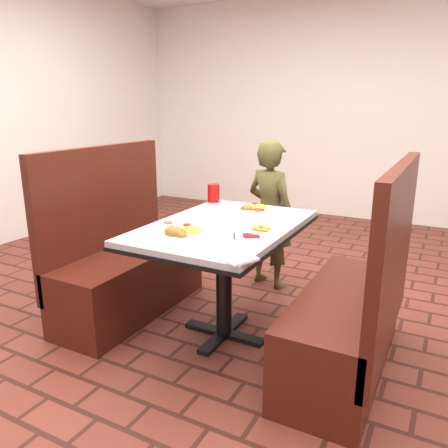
{
  "coord_description": "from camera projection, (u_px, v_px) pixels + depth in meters",
  "views": [
    {
      "loc": [
        1.19,
        -2.25,
        1.45
      ],
      "look_at": [
        0.0,
        0.0,
        0.75
      ],
      "focal_mm": 35.0,
      "sensor_mm": 36.0,
      "label": 1
    }
  ],
  "objects": [
    {
      "name": "room",
      "position": [
        224.0,
        14.0,
        2.33
      ],
      "size": [
        7.0,
        7.04,
        2.82
      ],
      "color": "brown",
      "rests_on": "ground"
    },
    {
      "name": "dining_table",
      "position": [
        224.0,
        239.0,
        2.66
      ],
      "size": [
        0.81,
        1.21,
        0.75
      ],
      "color": "#B7BABC",
      "rests_on": "ground"
    },
    {
      "name": "booth_bench_left",
      "position": [
        125.0,
        267.0,
        3.11
      ],
      "size": [
        0.47,
        1.2,
        1.17
      ],
      "color": "#4C1B11",
      "rests_on": "ground"
    },
    {
      "name": "booth_bench_right",
      "position": [
        353.0,
        316.0,
        2.39
      ],
      "size": [
        0.47,
        1.2,
        1.17
      ],
      "color": "#4C1B11",
      "rests_on": "ground"
    },
    {
      "name": "diner_person",
      "position": [
        270.0,
        215.0,
        3.5
      ],
      "size": [
        0.5,
        0.4,
        1.19
      ],
      "primitive_type": "imported",
      "rotation": [
        0.0,
        0.0,
        2.85
      ],
      "color": "brown",
      "rests_on": "ground"
    },
    {
      "name": "near_dinner_plate",
      "position": [
        182.0,
        230.0,
        2.41
      ],
      "size": [
        0.29,
        0.29,
        0.09
      ],
      "rotation": [
        0.0,
        0.0,
        -0.3
      ],
      "color": "white",
      "rests_on": "dining_table"
    },
    {
      "name": "far_dinner_plate",
      "position": [
        254.0,
        207.0,
        2.96
      ],
      "size": [
        0.27,
        0.27,
        0.07
      ],
      "rotation": [
        0.0,
        0.0,
        0.41
      ],
      "color": "white",
      "rests_on": "dining_table"
    },
    {
      "name": "plantain_plate",
      "position": [
        260.0,
        230.0,
        2.48
      ],
      "size": [
        0.18,
        0.18,
        0.03
      ],
      "rotation": [
        0.0,
        0.0,
        0.27
      ],
      "color": "white",
      "rests_on": "dining_table"
    },
    {
      "name": "maroon_napkin",
      "position": [
        251.0,
        236.0,
        2.4
      ],
      "size": [
        0.12,
        0.12,
        0.0
      ],
      "primitive_type": "cube",
      "rotation": [
        0.0,
        0.0,
        0.51
      ],
      "color": "#5C0D16",
      "rests_on": "dining_table"
    },
    {
      "name": "spoon_utensil",
      "position": [
        234.0,
        236.0,
        2.37
      ],
      "size": [
        0.08,
        0.13,
        0.0
      ],
      "primitive_type": "cube",
      "rotation": [
        0.0,
        0.0,
        0.5
      ],
      "color": "silver",
      "rests_on": "dining_table"
    },
    {
      "name": "red_tumbler",
      "position": [
        213.0,
        193.0,
        3.22
      ],
      "size": [
        0.09,
        0.09,
        0.13
      ],
      "primitive_type": "cylinder",
      "color": "#B40D0C",
      "rests_on": "dining_table"
    },
    {
      "name": "paper_napkin",
      "position": [
        234.0,
        257.0,
        2.05
      ],
      "size": [
        0.24,
        0.22,
        0.01
      ],
      "primitive_type": "cube",
      "rotation": [
        0.0,
        0.0,
        -0.44
      ],
      "color": "white",
      "rests_on": "dining_table"
    },
    {
      "name": "knife_utensil",
      "position": [
        174.0,
        235.0,
        2.37
      ],
      "size": [
        0.07,
        0.16,
        0.0
      ],
      "primitive_type": "cube",
      "rotation": [
        0.0,
        0.0,
        0.35
      ],
      "color": "silver",
      "rests_on": "dining_table"
    },
    {
      "name": "fork_utensil",
      "position": [
        184.0,
        236.0,
        2.36
      ],
      "size": [
        0.01,
        0.16,
        0.0
      ],
      "primitive_type": "cube",
      "rotation": [
        0.0,
        0.0,
        0.0
      ],
      "color": "silver",
      "rests_on": "dining_table"
    },
    {
      "name": "lettuce_shreds",
      "position": [
        234.0,
        222.0,
        2.67
      ],
      "size": [
        0.28,
        0.32,
        0.0
      ],
      "primitive_type": null,
      "color": "#99C54F",
      "rests_on": "dining_table"
    }
  ]
}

